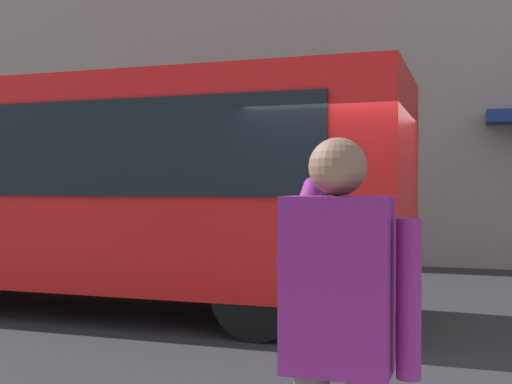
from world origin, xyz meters
TOP-DOWN VIEW (x-y plane):
  - ground_plane at (0.00, 0.00)m, footprint 60.00×60.00m
  - red_bus at (4.16, -0.35)m, footprint 9.05×2.54m
  - pedestrian_photographer at (-0.58, 4.95)m, footprint 0.53×0.52m

SIDE VIEW (x-z plane):
  - ground_plane at x=0.00m, z-range 0.00..0.00m
  - pedestrian_photographer at x=-0.58m, z-range 0.29..1.99m
  - red_bus at x=4.16m, z-range 0.14..3.22m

